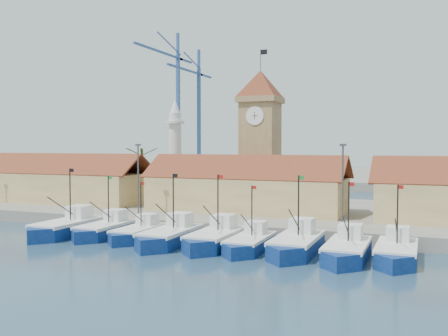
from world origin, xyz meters
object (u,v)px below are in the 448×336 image
at_px(boat_4, 214,240).
at_px(boat_0, 65,229).
at_px(minaret, 175,149).
at_px(clock_tower, 260,134).

bearing_deg(boat_4, boat_0, -178.79).
distance_m(boat_0, minaret, 27.27).
height_order(clock_tower, minaret, clock_tower).
height_order(boat_4, minaret, minaret).
distance_m(boat_4, clock_tower, 26.05).
bearing_deg(clock_tower, minaret, 172.39).
bearing_deg(minaret, clock_tower, -7.61).
xyz_separation_m(boat_0, boat_4, (18.43, 0.39, -0.04)).
bearing_deg(boat_0, minaret, 88.41).
relative_size(boat_0, boat_4, 1.04).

